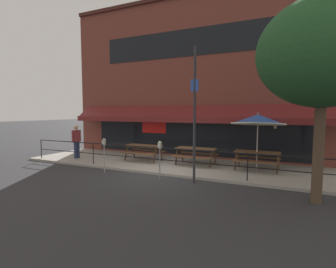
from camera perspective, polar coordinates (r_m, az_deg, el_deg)
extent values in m
plane|color=#2D2D30|center=(10.52, -2.58, -8.90)|extent=(120.00, 120.00, 0.00)
cube|color=#9E998E|center=(12.27, 1.83, -6.66)|extent=(15.00, 4.00, 0.10)
cube|color=brown|center=(14.21, 5.58, 11.78)|extent=(15.00, 0.50, 8.43)
cube|color=black|center=(14.32, 5.28, 19.29)|extent=(10.50, 0.02, 1.40)
cube|color=black|center=(13.91, 5.12, 0.11)|extent=(12.00, 0.02, 2.30)
cube|color=red|center=(14.80, -3.09, 1.58)|extent=(1.50, 0.02, 0.70)
cube|color=maroon|center=(13.36, 4.35, 4.86)|extent=(13.80, 0.92, 0.70)
cube|color=maroon|center=(12.89, 3.53, 3.08)|extent=(13.80, 0.08, 0.28)
cube|color=black|center=(12.91, 22.40, 2.41)|extent=(0.04, 0.28, 0.04)
cube|color=black|center=(12.77, 22.34, 1.58)|extent=(0.18, 0.18, 0.28)
cube|color=beige|center=(12.77, 22.34, 1.58)|extent=(0.13, 0.19, 0.20)
cylinder|color=black|center=(15.08, -25.87, -2.95)|extent=(0.04, 0.04, 0.95)
cylinder|color=black|center=(12.60, -15.97, -4.12)|extent=(0.04, 0.04, 0.95)
cylinder|color=black|center=(10.66, -1.84, -5.55)|extent=(0.04, 0.04, 0.95)
cylinder|color=black|center=(9.61, 16.92, -6.92)|extent=(0.04, 0.04, 0.95)
cube|color=black|center=(10.58, -1.84, -3.02)|extent=(13.80, 0.04, 0.04)
cube|color=black|center=(10.66, -1.84, -5.55)|extent=(13.80, 0.03, 0.03)
cube|color=brown|center=(12.86, -5.37, -2.57)|extent=(1.80, 0.80, 0.05)
cube|color=brown|center=(12.42, -6.73, -4.25)|extent=(1.80, 0.26, 0.04)
cube|color=brown|center=(13.40, -4.09, -3.55)|extent=(1.80, 0.26, 0.04)
cylinder|color=#48311E|center=(12.25, -2.89, -4.68)|extent=(0.07, 0.30, 0.73)
cylinder|color=#48311E|center=(12.81, -1.54, -4.25)|extent=(0.07, 0.30, 0.73)
cylinder|color=#48311E|center=(13.08, -9.10, -4.13)|extent=(0.07, 0.30, 0.73)
cylinder|color=#48311E|center=(13.60, -7.57, -3.76)|extent=(0.07, 0.30, 0.73)
cube|color=brown|center=(11.90, 6.05, -3.19)|extent=(1.80, 0.80, 0.05)
cube|color=brown|center=(11.40, 5.06, -5.06)|extent=(1.80, 0.26, 0.04)
cube|color=brown|center=(12.48, 6.92, -4.20)|extent=(1.80, 0.26, 0.04)
cylinder|color=#48311E|center=(11.42, 9.30, -5.45)|extent=(0.07, 0.30, 0.73)
cylinder|color=#48311E|center=(12.02, 10.15, -4.94)|extent=(0.07, 0.30, 0.73)
cylinder|color=#48311E|center=(11.95, 1.88, -4.92)|extent=(0.07, 0.30, 0.73)
cylinder|color=#48311E|center=(12.53, 3.05, -4.47)|extent=(0.07, 0.30, 0.73)
cube|color=brown|center=(11.37, 18.82, -3.80)|extent=(1.80, 0.80, 0.05)
cube|color=brown|center=(10.85, 18.42, -5.80)|extent=(1.80, 0.26, 0.04)
cube|color=brown|center=(11.99, 19.10, -4.82)|extent=(1.80, 0.26, 0.04)
cylinder|color=#48311E|center=(11.06, 22.72, -6.11)|extent=(0.07, 0.30, 0.73)
cylinder|color=#48311E|center=(11.69, 22.87, -5.53)|extent=(0.07, 0.30, 0.73)
cylinder|color=#48311E|center=(11.24, 14.51, -5.71)|extent=(0.07, 0.30, 0.73)
cylinder|color=#48311E|center=(11.86, 15.09, -5.17)|extent=(0.07, 0.30, 0.73)
cylinder|color=#B7B2A8|center=(11.27, 18.85, -1.77)|extent=(0.04, 0.04, 2.30)
cone|color=#2D56B7|center=(11.21, 18.99, 3.06)|extent=(2.10, 2.13, 0.58)
cylinder|color=white|center=(11.21, 18.96, 2.09)|extent=(2.14, 2.14, 0.23)
sphere|color=#B7B2A8|center=(11.20, 19.02, 4.28)|extent=(0.07, 0.07, 0.07)
cylinder|color=navy|center=(14.30, -19.51, -3.33)|extent=(0.15, 0.15, 0.86)
cylinder|color=navy|center=(14.44, -18.97, -3.24)|extent=(0.15, 0.15, 0.86)
cube|color=maroon|center=(14.29, -19.32, -0.38)|extent=(0.25, 0.41, 0.60)
cylinder|color=maroon|center=(14.10, -20.04, -0.59)|extent=(0.10, 0.10, 0.54)
cylinder|color=maroon|center=(14.48, -18.62, -0.42)|extent=(0.10, 0.10, 0.54)
sphere|color=tan|center=(14.25, -19.37, 1.38)|extent=(0.22, 0.22, 0.22)
cylinder|color=gray|center=(11.10, -13.69, -5.27)|extent=(0.04, 0.04, 1.15)
cylinder|color=gray|center=(11.00, -13.77, -1.81)|extent=(0.15, 0.15, 0.20)
sphere|color=gray|center=(10.99, -13.78, -1.29)|extent=(0.14, 0.14, 0.14)
cube|color=silver|center=(10.94, -14.03, -1.80)|extent=(0.08, 0.01, 0.13)
cylinder|color=gray|center=(9.80, -1.79, -6.48)|extent=(0.04, 0.04, 1.15)
cylinder|color=gray|center=(9.69, -1.80, -2.57)|extent=(0.15, 0.15, 0.20)
sphere|color=gray|center=(9.68, -1.80, -1.98)|extent=(0.14, 0.14, 0.14)
cube|color=silver|center=(9.62, -2.02, -2.56)|extent=(0.08, 0.01, 0.13)
cylinder|color=#2D2D33|center=(9.10, 5.79, 3.96)|extent=(0.09, 0.09, 4.73)
cube|color=blue|center=(9.12, 5.81, 10.51)|extent=(0.28, 0.02, 0.40)
cylinder|color=brown|center=(8.21, 29.93, -2.99)|extent=(0.28, 0.28, 2.95)
ellipsoid|color=#235128|center=(8.29, 30.73, 15.03)|extent=(3.42, 3.08, 2.91)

